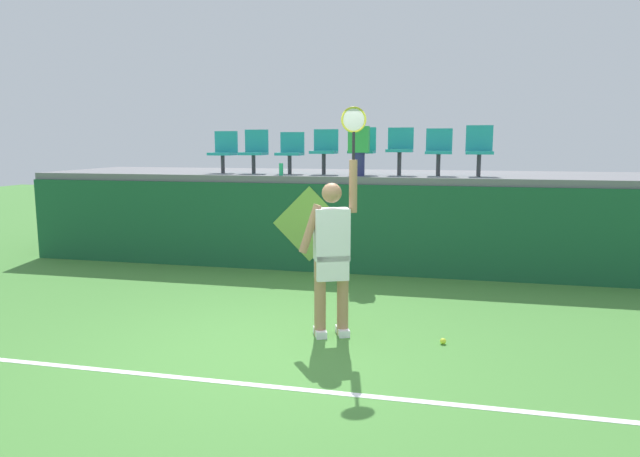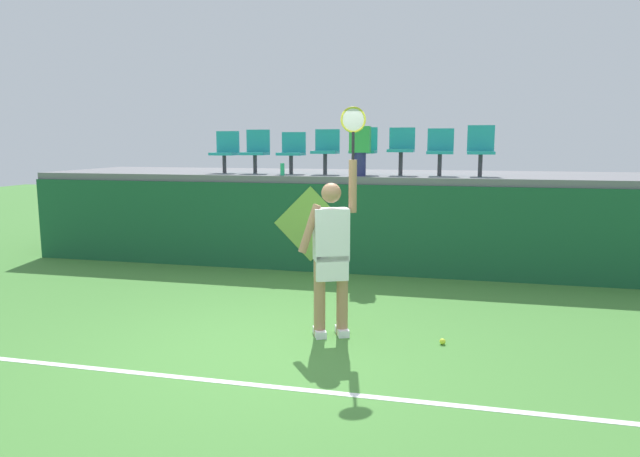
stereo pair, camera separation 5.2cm
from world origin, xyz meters
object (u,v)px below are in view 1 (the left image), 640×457
(water_bottle, at_px, (281,169))
(stadium_chair_7, at_px, (479,148))
(stadium_chair_5, at_px, (400,148))
(stadium_chair_4, at_px, (362,148))
(tennis_player, at_px, (332,251))
(stadium_chair_6, at_px, (439,149))
(stadium_chair_1, at_px, (255,150))
(stadium_chair_0, at_px, (224,150))
(tennis_ball, at_px, (443,341))
(stadium_chair_2, at_px, (291,151))
(spectator_0, at_px, (359,145))
(stadium_chair_3, at_px, (325,149))

(water_bottle, bearing_deg, stadium_chair_7, 9.81)
(stadium_chair_5, bearing_deg, stadium_chair_4, 179.64)
(tennis_player, xyz_separation_m, stadium_chair_6, (1.05, 3.80, 1.08))
(stadium_chair_1, bearing_deg, stadium_chair_0, -179.81)
(tennis_ball, bearing_deg, stadium_chair_4, 111.25)
(stadium_chair_2, xyz_separation_m, spectator_0, (1.30, -0.40, 0.10))
(tennis_player, height_order, tennis_ball, tennis_player)
(stadium_chair_6, bearing_deg, spectator_0, -162.84)
(stadium_chair_1, relative_size, stadium_chair_3, 1.00)
(water_bottle, distance_m, stadium_chair_2, 0.64)
(water_bottle, xyz_separation_m, stadium_chair_7, (3.27, 0.57, 0.36))
(stadium_chair_3, height_order, stadium_chair_7, stadium_chair_7)
(stadium_chair_4, relative_size, stadium_chair_7, 0.97)
(stadium_chair_5, bearing_deg, spectator_0, -148.38)
(tennis_ball, xyz_separation_m, stadium_chair_5, (-0.84, 3.82, 2.05))
(tennis_player, height_order, stadium_chair_3, tennis_player)
(tennis_ball, relative_size, stadium_chair_4, 0.08)
(stadium_chair_6, relative_size, spectator_0, 0.80)
(stadium_chair_2, distance_m, stadium_chair_4, 1.30)
(stadium_chair_0, bearing_deg, stadium_chair_3, -0.07)
(water_bottle, relative_size, stadium_chair_3, 0.26)
(stadium_chair_4, height_order, stadium_chair_5, stadium_chair_4)
(stadium_chair_1, xyz_separation_m, stadium_chair_7, (3.94, 0.00, 0.04))
(stadium_chair_0, xyz_separation_m, stadium_chair_4, (2.57, -0.00, 0.04))
(stadium_chair_3, bearing_deg, water_bottle, -138.70)
(stadium_chair_0, xyz_separation_m, stadium_chair_1, (0.60, 0.00, 0.01))
(tennis_ball, distance_m, stadium_chair_6, 4.33)
(stadium_chair_7, bearing_deg, stadium_chair_3, -179.87)
(water_bottle, height_order, stadium_chair_3, stadium_chair_3)
(spectator_0, bearing_deg, stadium_chair_3, 149.13)
(tennis_player, height_order, water_bottle, tennis_player)
(stadium_chair_5, distance_m, spectator_0, 0.76)
(tennis_ball, bearing_deg, stadium_chair_5, 102.35)
(stadium_chair_1, bearing_deg, stadium_chair_7, 0.02)
(stadium_chair_0, height_order, stadium_chair_4, stadium_chair_4)
(spectator_0, bearing_deg, stadium_chair_1, 168.38)
(tennis_player, bearing_deg, stadium_chair_4, 93.74)
(tennis_player, distance_m, tennis_ball, 1.55)
(stadium_chair_3, distance_m, stadium_chair_5, 1.32)
(stadium_chair_5, xyz_separation_m, spectator_0, (-0.65, -0.40, 0.04))
(stadium_chair_2, bearing_deg, water_bottle, -91.33)
(tennis_ball, height_order, stadium_chair_1, stadium_chair_1)
(stadium_chair_4, xyz_separation_m, spectator_0, (0.00, -0.40, 0.05))
(stadium_chair_5, xyz_separation_m, stadium_chair_6, (0.65, 0.00, -0.02))
(tennis_player, relative_size, spectator_0, 2.56)
(stadium_chair_5, bearing_deg, tennis_player, -96.03)
(stadium_chair_3, bearing_deg, spectator_0, -30.87)
(stadium_chair_2, distance_m, stadium_chair_5, 1.95)
(tennis_ball, height_order, stadium_chair_5, stadium_chair_5)
(water_bottle, height_order, stadium_chair_1, stadium_chair_1)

